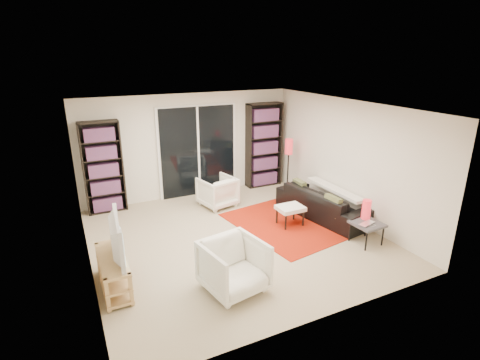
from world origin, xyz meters
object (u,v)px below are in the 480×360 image
(bookshelf_right, at_px, (264,145))
(armchair_front, at_px, (234,266))
(ottoman, at_px, (290,209))
(armchair_back, at_px, (217,192))
(floor_lamp, at_px, (289,152))
(tv_stand, at_px, (113,272))
(bookshelf_left, at_px, (103,168))
(side_table, at_px, (367,225))
(sofa, at_px, (323,203))

(bookshelf_right, distance_m, armchair_front, 4.63)
(ottoman, bearing_deg, armchair_back, 120.43)
(floor_lamp, bearing_deg, armchair_front, -133.16)
(tv_stand, height_order, armchair_back, armchair_back)
(bookshelf_left, relative_size, side_table, 3.78)
(bookshelf_right, xyz_separation_m, tv_stand, (-4.14, -2.98, -0.79))
(bookshelf_left, bearing_deg, floor_lamp, -10.19)
(bookshelf_left, distance_m, side_table, 5.36)
(bookshelf_right, relative_size, armchair_back, 2.87)
(bookshelf_left, bearing_deg, side_table, -41.72)
(tv_stand, bearing_deg, bookshelf_left, 84.50)
(floor_lamp, bearing_deg, bookshelf_right, 109.27)
(sofa, relative_size, side_table, 4.01)
(armchair_front, height_order, side_table, armchair_front)
(armchair_back, distance_m, side_table, 3.27)
(ottoman, height_order, side_table, same)
(sofa, bearing_deg, ottoman, 84.28)
(tv_stand, distance_m, floor_lamp, 4.99)
(tv_stand, distance_m, sofa, 4.35)
(bookshelf_left, xyz_separation_m, sofa, (4.01, -2.26, -0.67))
(armchair_back, xyz_separation_m, armchair_front, (-0.99, -3.00, 0.05))
(bookshelf_right, relative_size, side_table, 4.07)
(bookshelf_right, height_order, floor_lamp, bookshelf_right)
(side_table, height_order, floor_lamp, floor_lamp)
(sofa, xyz_separation_m, side_table, (-0.03, -1.28, 0.05))
(bookshelf_left, bearing_deg, armchair_back, -18.90)
(side_table, bearing_deg, floor_lamp, 87.30)
(sofa, relative_size, armchair_front, 2.49)
(tv_stand, xyz_separation_m, floor_lamp, (4.40, 2.24, 0.75))
(bookshelf_left, xyz_separation_m, armchair_front, (1.26, -3.78, -0.60))
(bookshelf_left, xyz_separation_m, armchair_back, (2.25, -0.77, -0.64))
(ottoman, distance_m, floor_lamp, 1.96)
(armchair_back, bearing_deg, bookshelf_right, -166.96)
(side_table, relative_size, floor_lamp, 0.39)
(tv_stand, height_order, ottoman, tv_stand)
(armchair_back, bearing_deg, armchair_front, 59.03)
(tv_stand, bearing_deg, ottoman, 10.89)
(armchair_back, distance_m, armchair_front, 3.16)
(tv_stand, bearing_deg, armchair_front, -27.14)
(bookshelf_left, height_order, armchair_front, bookshelf_left)
(armchair_front, xyz_separation_m, side_table, (2.71, 0.23, -0.02))
(ottoman, bearing_deg, tv_stand, -169.11)
(ottoman, distance_m, side_table, 1.47)
(bookshelf_right, height_order, armchair_front, bookshelf_right)
(tv_stand, height_order, armchair_front, armchair_front)
(bookshelf_left, relative_size, tv_stand, 1.72)
(ottoman, xyz_separation_m, side_table, (0.81, -1.23, 0.01))
(sofa, bearing_deg, bookshelf_right, -5.63)
(bookshelf_left, bearing_deg, sofa, -29.45)
(armchair_front, bearing_deg, ottoman, 27.36)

